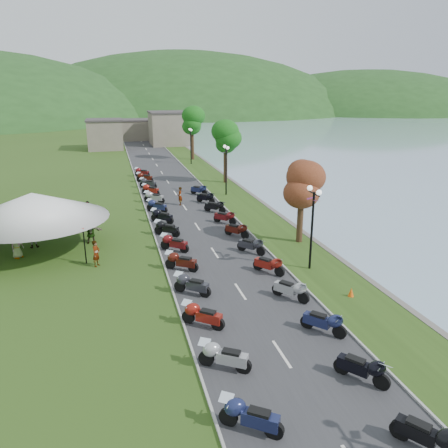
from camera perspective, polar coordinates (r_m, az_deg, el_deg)
road at (r=46.18m, az=-6.39°, el=4.03°), size 7.00×120.00×0.02m
hills_backdrop at (r=204.90m, az=-13.13°, el=13.91°), size 360.00×120.00×76.00m
far_building at (r=89.99m, az=-12.01°, el=11.81°), size 18.00×16.00×5.00m
moto_row_left at (r=31.09m, az=-7.02°, el=-1.54°), size 2.60×52.68×1.10m
moto_row_right at (r=29.06m, az=3.48°, el=-2.80°), size 2.60×36.77×1.10m
vendor_tent_main at (r=31.68m, az=-23.43°, el=0.23°), size 6.45×6.45×4.00m
tree_lakeside at (r=30.83m, az=10.08°, el=3.79°), size 2.49×2.49×6.92m
pedestrian_a at (r=28.26m, az=-16.23°, el=-5.29°), size 0.68×0.74×1.66m
pedestrian_b at (r=32.98m, az=-23.62°, el=-2.82°), size 0.81×0.50×1.57m
traffic_cone_near at (r=18.00m, az=2.38°, el=-17.37°), size 0.36×0.36×0.56m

